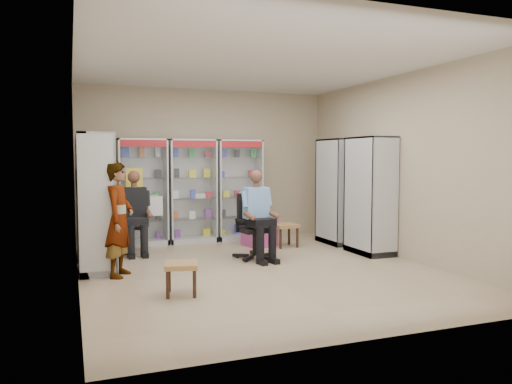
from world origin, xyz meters
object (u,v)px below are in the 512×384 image
object	(u,v)px
cabinet_right_far	(338,191)
pink_trunk	(259,232)
cabinet_back_right	(238,190)
cabinet_back_left	(143,192)
woven_stool_b	(182,279)
woven_stool_a	(285,235)
cabinet_left_near	(96,203)
wooden_chair	(134,226)
office_chair	(255,226)
standing_man	(119,219)
cabinet_back_mid	(192,191)
cabinet_right_near	(370,196)
seated_shopkeeper	(256,218)
cabinet_left_far	(93,197)

from	to	relation	value
cabinet_right_far	pink_trunk	distance (m)	1.70
cabinet_back_right	cabinet_right_far	bearing A→B (deg)	-34.73
cabinet_back_left	woven_stool_b	bearing A→B (deg)	-90.65
woven_stool_a	cabinet_right_far	bearing A→B (deg)	-0.43
cabinet_left_near	wooden_chair	distance (m)	1.56
cabinet_back_left	cabinet_right_far	bearing A→B (deg)	-17.75
office_chair	standing_man	xyz separation A→B (m)	(-2.18, -0.49, 0.26)
office_chair	cabinet_back_mid	bearing A→B (deg)	100.11
cabinet_right_near	standing_man	world-z (taller)	cabinet_right_near
wooden_chair	standing_man	xyz separation A→B (m)	(-0.40, -1.70, 0.33)
woven_stool_a	office_chair	bearing A→B (deg)	-137.74
cabinet_left_near	woven_stool_b	distance (m)	2.02
cabinet_back_left	cabinet_right_far	xyz separation A→B (m)	(3.53, -1.13, 0.00)
cabinet_right_near	wooden_chair	bearing A→B (deg)	68.36
cabinet_back_left	pink_trunk	distance (m)	2.32
cabinet_back_right	woven_stool_b	xyz separation A→B (m)	(-1.94, -3.66, -0.81)
office_chair	woven_stool_a	world-z (taller)	office_chair
woven_stool_a	woven_stool_b	bearing A→B (deg)	-134.29
seated_shopkeeper	cabinet_right_near	bearing A→B (deg)	-13.37
cabinet_left_near	woven_stool_b	size ratio (longest dim) A/B	5.14
cabinet_right_far	office_chair	distance (m)	2.21
cabinet_left_near	wooden_chair	bearing A→B (deg)	152.39
cabinet_right_far	cabinet_right_near	world-z (taller)	same
cabinet_back_right	cabinet_left_far	world-z (taller)	same
cabinet_back_right	woven_stool_b	bearing A→B (deg)	-117.97
cabinet_left_near	woven_stool_a	xyz separation A→B (m)	(3.36, 0.91, -0.79)
cabinet_back_right	standing_man	distance (m)	3.53
cabinet_back_mid	standing_man	distance (m)	2.92
cabinet_back_right	cabinet_back_left	bearing A→B (deg)	180.00
cabinet_back_mid	cabinet_right_near	size ratio (longest dim) A/B	1.00
cabinet_right_far	standing_man	bearing A→B (deg)	107.28
cabinet_back_left	cabinet_back_right	xyz separation A→B (m)	(1.90, 0.00, 0.00)
woven_stool_a	seated_shopkeeper	bearing A→B (deg)	-136.05
cabinet_right_far	seated_shopkeeper	xyz separation A→B (m)	(-2.00, -0.86, -0.32)
seated_shopkeeper	woven_stool_a	xyz separation A→B (m)	(0.90, 0.87, -0.46)
cabinet_right_near	woven_stool_a	bearing A→B (deg)	44.76
seated_shopkeeper	woven_stool_a	distance (m)	1.33
cabinet_right_near	seated_shopkeeper	world-z (taller)	cabinet_right_near
cabinet_left_near	office_chair	size ratio (longest dim) A/B	1.88
standing_man	cabinet_left_far	bearing A→B (deg)	34.08
cabinet_left_far	woven_stool_a	bearing A→B (deg)	86.74
cabinet_left_far	wooden_chair	distance (m)	0.89
cabinet_back_left	woven_stool_b	size ratio (longest dim) A/B	5.14
cabinet_right_far	cabinet_left_far	distance (m)	4.46
wooden_chair	woven_stool_a	bearing A→B (deg)	-8.31
seated_shopkeeper	cabinet_back_left	bearing A→B (deg)	121.02
cabinet_left_near	pink_trunk	xyz separation A→B (m)	(2.95, 1.17, -0.75)
cabinet_back_mid	cabinet_left_far	distance (m)	2.10
wooden_chair	cabinet_right_near	bearing A→B (deg)	-21.64
cabinet_back_right	office_chair	world-z (taller)	cabinet_back_right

